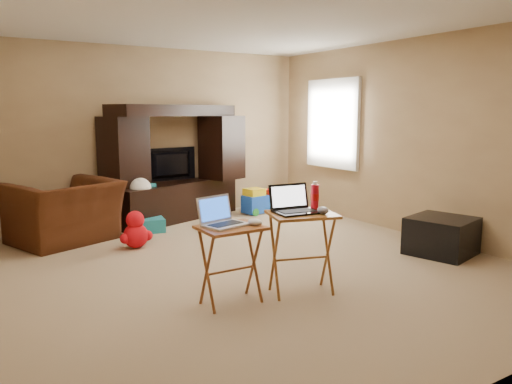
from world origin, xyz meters
TOP-DOWN VIEW (x-y plane):
  - floor at (0.00, 0.00)m, footprint 5.50×5.50m
  - ceiling at (0.00, 0.00)m, footprint 5.50×5.50m
  - wall_back at (0.00, 2.75)m, footprint 5.00×0.00m
  - wall_front at (0.00, -2.75)m, footprint 5.00×0.00m
  - wall_right at (2.50, 0.00)m, footprint 0.00×5.50m
  - window_pane at (2.48, 1.55)m, footprint 0.00×1.20m
  - window_frame at (2.46, 1.55)m, footprint 0.06×1.14m
  - entertainment_center at (0.27, 2.46)m, footprint 2.11×1.16m
  - television at (0.27, 2.60)m, footprint 0.86×0.20m
  - recliner at (-1.40, 1.96)m, footprint 1.44×1.35m
  - child_rocker at (-0.38, 2.01)m, footprint 0.56×0.61m
  - plush_toy at (-0.76, 1.25)m, footprint 0.40×0.34m
  - push_toy at (1.56, 2.19)m, footprint 0.60×0.47m
  - ottoman at (2.07, -0.81)m, footprint 0.79×0.79m
  - tray_table_left at (-0.64, -0.84)m, footprint 0.51×0.41m
  - tray_table_right at (-0.00, -0.96)m, footprint 0.66×0.58m
  - laptop_left at (-0.67, -0.81)m, footprint 0.40×0.36m
  - laptop_right at (-0.04, -0.94)m, footprint 0.41×0.35m
  - mouse_left at (-0.45, -0.91)m, footprint 0.13×0.16m
  - mouse_right at (0.13, -1.08)m, footprint 0.14×0.17m
  - water_bottle at (0.20, -0.88)m, footprint 0.07×0.07m

SIDE VIEW (x-z plane):
  - floor at x=0.00m, z-range 0.00..0.00m
  - push_toy at x=1.56m, z-range 0.00..0.41m
  - ottoman at x=2.07m, z-range 0.00..0.42m
  - plush_toy at x=-0.76m, z-range 0.00..0.45m
  - child_rocker at x=-0.38m, z-range 0.00..0.62m
  - tray_table_left at x=-0.64m, z-range 0.00..0.66m
  - tray_table_right at x=0.00m, z-range 0.00..0.72m
  - recliner at x=-1.40m, z-range 0.00..0.75m
  - mouse_left at x=-0.45m, z-range 0.66..0.71m
  - mouse_right at x=0.13m, z-range 0.72..0.78m
  - laptop_left at x=-0.67m, z-range 0.66..0.90m
  - television at x=0.27m, z-range 0.56..1.05m
  - water_bottle at x=0.20m, z-range 0.72..0.94m
  - entertainment_center at x=0.27m, z-range 0.00..1.68m
  - laptop_right at x=-0.04m, z-range 0.72..0.96m
  - wall_back at x=0.00m, z-range -1.25..3.75m
  - wall_front at x=0.00m, z-range -1.25..3.75m
  - wall_right at x=2.50m, z-range -1.50..4.00m
  - window_pane at x=2.48m, z-range 0.80..2.00m
  - window_frame at x=2.46m, z-range 0.73..2.07m
  - ceiling at x=0.00m, z-range 2.50..2.50m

